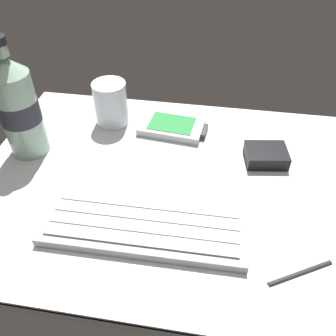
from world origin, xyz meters
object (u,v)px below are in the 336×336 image
at_px(keyboard, 145,224).
at_px(stylus_pen, 301,272).
at_px(water_bottle, 18,107).
at_px(charger_block, 266,155).
at_px(handheld_device, 173,126).
at_px(juice_cup, 111,105).

xyz_separation_m(keyboard, stylus_pen, (0.21, -0.04, -0.00)).
xyz_separation_m(water_bottle, charger_block, (0.42, 0.04, -0.08)).
xyz_separation_m(keyboard, charger_block, (0.18, 0.18, 0.00)).
bearing_deg(stylus_pen, handheld_device, 97.00).
bearing_deg(water_bottle, juice_cup, 41.61).
distance_m(juice_cup, stylus_pen, 0.44).
height_order(charger_block, stylus_pen, charger_block).
distance_m(water_bottle, stylus_pen, 0.50).
bearing_deg(keyboard, charger_block, 45.33).
bearing_deg(keyboard, water_bottle, 149.33).
height_order(juice_cup, water_bottle, water_bottle).
bearing_deg(charger_block, stylus_pen, -80.59).
bearing_deg(juice_cup, water_bottle, -138.39).
bearing_deg(charger_block, juice_cup, 166.25).
bearing_deg(water_bottle, keyboard, -30.67).
xyz_separation_m(handheld_device, juice_cup, (-0.12, 0.01, 0.03)).
bearing_deg(handheld_device, water_bottle, -157.41).
xyz_separation_m(handheld_device, stylus_pen, (0.21, -0.28, -0.00)).
height_order(juice_cup, charger_block, juice_cup).
bearing_deg(juice_cup, handheld_device, -3.33).
relative_size(juice_cup, stylus_pen, 0.89).
bearing_deg(keyboard, stylus_pen, -10.90).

